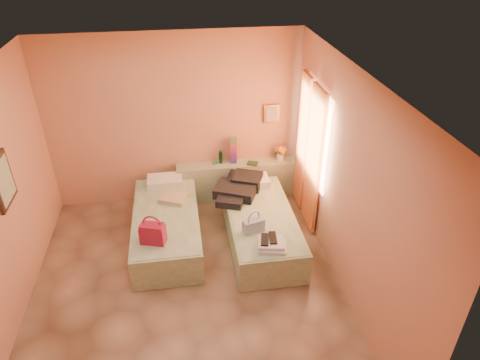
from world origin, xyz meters
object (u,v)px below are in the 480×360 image
object	(u,v)px
headboard_ledge	(238,179)
magenta_handbag	(153,233)
water_bottle	(221,157)
bed_right	(261,227)
towel_stack	(273,245)
flower_vase	(281,152)
bed_left	(167,227)
green_book	(252,163)
blue_handbag	(254,226)

from	to	relation	value
headboard_ledge	magenta_handbag	world-z (taller)	magenta_handbag
water_bottle	magenta_handbag	distance (m)	2.04
bed_right	towel_stack	distance (m)	0.83
flower_vase	towel_stack	world-z (taller)	flower_vase
bed_left	headboard_ledge	bearing A→B (deg)	40.74
towel_stack	magenta_handbag	bearing A→B (deg)	166.63
green_book	flower_vase	size ratio (longest dim) A/B	0.58
water_bottle	flower_vase	bearing A→B (deg)	-1.80
bed_left	green_book	bearing A→B (deg)	33.67
magenta_handbag	blue_handbag	xyz separation A→B (m)	(1.34, 0.02, -0.06)
bed_left	blue_handbag	size ratio (longest dim) A/B	6.90
bed_left	blue_handbag	bearing A→B (deg)	-27.31
bed_left	flower_vase	world-z (taller)	flower_vase
bed_left	water_bottle	size ratio (longest dim) A/B	8.92
green_book	magenta_handbag	bearing A→B (deg)	-112.50
green_book	towel_stack	size ratio (longest dim) A/B	0.48
headboard_ledge	bed_right	bearing A→B (deg)	-83.13
water_bottle	towel_stack	bearing A→B (deg)	-78.33
bed_right	flower_vase	size ratio (longest dim) A/B	6.84
magenta_handbag	blue_handbag	world-z (taller)	magenta_handbag
flower_vase	towel_stack	bearing A→B (deg)	-105.76
towel_stack	blue_handbag	bearing A→B (deg)	115.40
towel_stack	headboard_ledge	bearing A→B (deg)	94.29
magenta_handbag	flower_vase	bearing A→B (deg)	55.90
bed_right	water_bottle	world-z (taller)	water_bottle
magenta_handbag	green_book	bearing A→B (deg)	61.99
headboard_ledge	green_book	world-z (taller)	green_book
green_book	blue_handbag	bearing A→B (deg)	-77.07
bed_left	towel_stack	xyz separation A→B (m)	(1.37, -0.99, 0.30)
magenta_handbag	towel_stack	distance (m)	1.56
headboard_ledge	magenta_handbag	size ratio (longest dim) A/B	6.43
bed_left	green_book	size ratio (longest dim) A/B	11.85
magenta_handbag	towel_stack	xyz separation A→B (m)	(1.52, -0.36, -0.10)
green_book	magenta_handbag	size ratio (longest dim) A/B	0.53
headboard_ledge	magenta_handbag	bearing A→B (deg)	-129.09
bed_left	magenta_handbag	world-z (taller)	magenta_handbag
headboard_ledge	water_bottle	size ratio (longest dim) A/B	9.15
green_book	blue_handbag	xyz separation A→B (m)	(-0.27, -1.58, -0.07)
flower_vase	blue_handbag	xyz separation A→B (m)	(-0.76, -1.67, -0.20)
bed_left	magenta_handbag	bearing A→B (deg)	-103.54
bed_right	green_book	size ratio (longest dim) A/B	11.85
blue_handbag	towel_stack	world-z (taller)	blue_handbag
headboard_ledge	green_book	xyz separation A→B (m)	(0.24, -0.08, 0.34)
water_bottle	towel_stack	distance (m)	2.14
bed_left	flower_vase	bearing A→B (deg)	28.49
bed_left	flower_vase	xyz separation A→B (m)	(1.95, 1.06, 0.55)
flower_vase	magenta_handbag	size ratio (longest dim) A/B	0.92
headboard_ledge	towel_stack	size ratio (longest dim) A/B	5.86
headboard_ledge	blue_handbag	xyz separation A→B (m)	(-0.03, -1.66, 0.27)
blue_handbag	towel_stack	xyz separation A→B (m)	(0.18, -0.38, -0.04)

